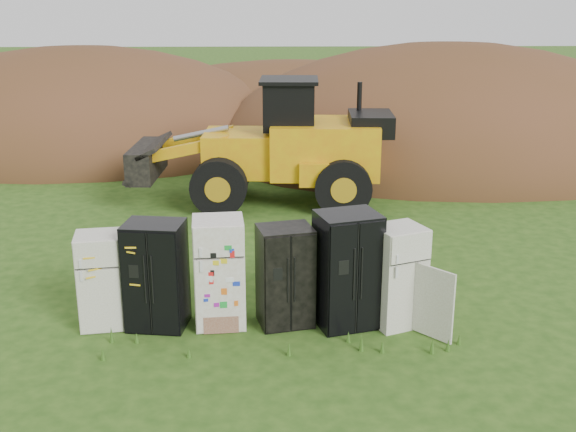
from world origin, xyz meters
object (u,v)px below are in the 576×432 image
fridge_open_door (397,276)px  wheel_loader (257,142)px  fridge_dark_mid (285,276)px  fridge_black_side (156,275)px  fridge_black_right (347,270)px  fridge_leftmost (100,280)px  fridge_sticker (219,272)px

fridge_open_door → wheel_loader: 7.58m
fridge_dark_mid → wheel_loader: 7.16m
fridge_black_side → fridge_black_right: (3.09, -0.01, 0.07)m
wheel_loader → fridge_open_door: bearing=-69.0°
fridge_black_right → wheel_loader: bearing=86.0°
fridge_black_right → fridge_leftmost: bearing=162.8°
fridge_black_side → fridge_dark_mid: size_ratio=1.06×
fridge_sticker → fridge_black_right: 2.08m
fridge_leftmost → fridge_black_side: bearing=-11.6°
fridge_leftmost → fridge_black_right: 4.01m
fridge_black_right → wheel_loader: (-1.56, 7.15, 0.64)m
fridge_leftmost → fridge_black_right: bearing=-9.3°
fridge_black_side → fridge_sticker: 1.02m
fridge_dark_mid → fridge_black_right: bearing=-16.2°
fridge_black_right → fridge_open_door: 0.83m
wheel_loader → fridge_dark_mid: bearing=-82.9°
fridge_dark_mid → wheel_loader: wheel_loader is taller
fridge_sticker → fridge_black_right: bearing=-7.0°
fridge_sticker → fridge_dark_mid: bearing=-5.9°
fridge_black_side → wheel_loader: wheel_loader is taller
fridge_black_side → fridge_dark_mid: fridge_black_side is taller
fridge_leftmost → wheel_loader: wheel_loader is taller
fridge_leftmost → fridge_open_door: 4.83m
fridge_sticker → fridge_open_door: (2.89, -0.07, -0.06)m
fridge_leftmost → fridge_open_door: fridge_open_door is taller
fridge_black_side → fridge_black_right: size_ratio=0.93×
fridge_leftmost → fridge_sticker: size_ratio=0.87×
fridge_black_side → fridge_dark_mid: 2.09m
fridge_black_side → fridge_open_door: size_ratio=1.05×
fridge_dark_mid → fridge_leftmost: bearing=166.7°
fridge_sticker → fridge_open_door: 2.90m
fridge_sticker → wheel_loader: wheel_loader is taller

